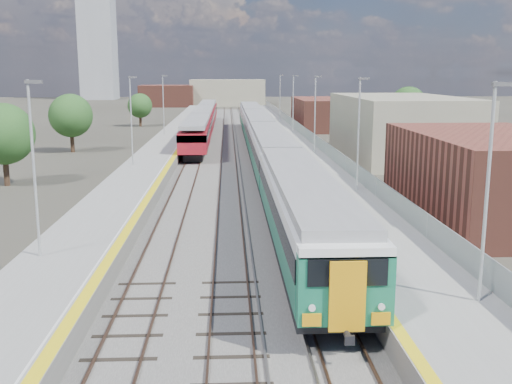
{
  "coord_description": "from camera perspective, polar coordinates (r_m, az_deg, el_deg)",
  "views": [
    {
      "loc": [
        -2.05,
        -17.22,
        8.78
      ],
      "look_at": [
        -0.49,
        15.74,
        2.2
      ],
      "focal_mm": 42.0,
      "sensor_mm": 36.0,
      "label": 1
    }
  ],
  "objects": [
    {
      "name": "platform_right",
      "position": [
        70.58,
        3.28,
        4.55
      ],
      "size": [
        4.7,
        155.0,
        8.52
      ],
      "color": "slate",
      "rests_on": "ground"
    },
    {
      "name": "red_train",
      "position": [
        86.72,
        -5.02,
        6.85
      ],
      "size": [
        2.89,
        58.67,
        3.65
      ],
      "color": "black",
      "rests_on": "ground"
    },
    {
      "name": "platform_left",
      "position": [
        70.54,
        -8.41,
        4.43
      ],
      "size": [
        4.3,
        155.0,
        8.52
      ],
      "color": "slate",
      "rests_on": "ground"
    },
    {
      "name": "ground",
      "position": [
        67.82,
        -0.96,
        3.84
      ],
      "size": [
        320.0,
        320.0,
        0.0
      ],
      "primitive_type": "plane",
      "color": "#47443A",
      "rests_on": "ground"
    },
    {
      "name": "tracks",
      "position": [
        71.92,
        -2.38,
        4.34
      ],
      "size": [
        8.96,
        160.0,
        0.17
      ],
      "color": "#4C3323",
      "rests_on": "ground"
    },
    {
      "name": "tree_d",
      "position": [
        88.15,
        14.29,
        8.06
      ],
      "size": [
        5.11,
        5.11,
        6.92
      ],
      "color": "#382619",
      "rests_on": "ground"
    },
    {
      "name": "tree_c",
      "position": [
        101.98,
        -11.0,
        8.07
      ],
      "size": [
        4.04,
        4.04,
        5.48
      ],
      "color": "#382619",
      "rests_on": "ground"
    },
    {
      "name": "buildings",
      "position": [
        156.65,
        -8.79,
        11.85
      ],
      "size": [
        72.0,
        185.5,
        40.0
      ],
      "color": "brown",
      "rests_on": "ground"
    },
    {
      "name": "tree_b",
      "position": [
        70.23,
        -17.23,
        6.96
      ],
      "size": [
        4.81,
        4.81,
        6.52
      ],
      "color": "#382619",
      "rests_on": "ground"
    },
    {
      "name": "ballast_bed",
      "position": [
        70.27,
        -2.86,
        4.11
      ],
      "size": [
        10.5,
        155.0,
        0.06
      ],
      "primitive_type": "cube",
      "color": "#565451",
      "rests_on": "ground"
    },
    {
      "name": "green_train",
      "position": [
        59.79,
        0.71,
        5.11
      ],
      "size": [
        3.05,
        84.8,
        3.36
      ],
      "color": "black",
      "rests_on": "ground"
    },
    {
      "name": "tree_a",
      "position": [
        50.78,
        -22.94,
        5.1
      ],
      "size": [
        4.81,
        4.81,
        6.52
      ],
      "color": "#382619",
      "rests_on": "ground"
    }
  ]
}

